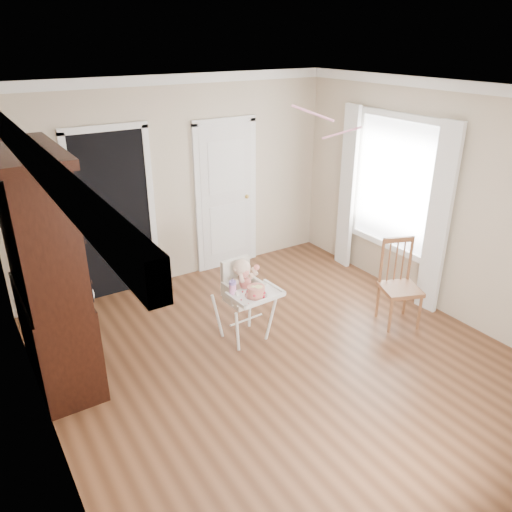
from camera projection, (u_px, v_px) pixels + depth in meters
floor at (286, 364)px, 5.20m from camera, size 5.00×5.00×0.00m
ceiling at (295, 93)px, 4.09m from camera, size 5.00×5.00×0.00m
wall_back at (178, 182)px, 6.57m from camera, size 4.50×0.00×4.50m
wall_left at (34, 310)px, 3.54m from camera, size 0.00×5.00×5.00m
wall_right at (448, 204)px, 5.75m from camera, size 0.00×5.00×5.00m
crown_molding at (294, 100)px, 4.12m from camera, size 4.50×5.00×0.12m
doorway at (114, 212)px, 6.21m from camera, size 1.06×0.05×2.22m
closet_door at (226, 198)px, 7.03m from camera, size 0.96×0.09×2.13m
window_right at (391, 193)px, 6.35m from camera, size 0.13×1.84×2.30m
high_chair at (244, 292)px, 5.40m from camera, size 0.57×0.70×0.95m
baby at (243, 279)px, 5.36m from camera, size 0.29×0.22×0.44m
cake at (256, 291)px, 5.15m from camera, size 0.24×0.24×0.11m
sippy_cup at (233, 287)px, 5.18m from camera, size 0.08×0.08×0.19m
china_cabinet at (46, 272)px, 4.57m from camera, size 0.60×1.36×2.29m
dining_chair at (399, 286)px, 5.77m from camera, size 0.54×0.54×1.02m
streamer at (313, 113)px, 5.30m from camera, size 0.27×0.44×0.15m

